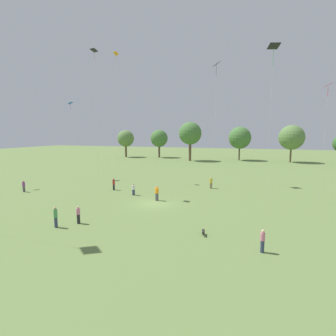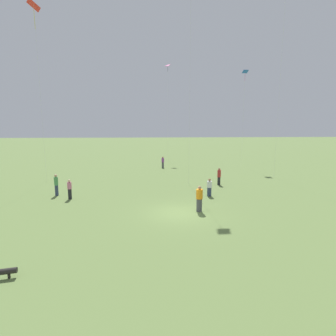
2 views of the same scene
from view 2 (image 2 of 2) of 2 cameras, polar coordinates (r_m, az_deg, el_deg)
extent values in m
plane|color=olive|center=(18.96, 2.40, -9.72)|extent=(240.00, 240.00, 0.00)
cylinder|color=#333D5B|center=(23.45, 8.97, -5.12)|extent=(0.47, 0.47, 0.78)
cylinder|color=white|center=(23.30, 9.01, -3.53)|extent=(0.55, 0.55, 0.55)
sphere|color=#A87A56|center=(23.21, 9.04, -2.57)|extent=(0.24, 0.24, 0.24)
cylinder|color=#232328|center=(23.70, -20.58, -5.32)|extent=(0.32, 0.32, 0.89)
cylinder|color=pink|center=(23.54, -20.68, -3.61)|extent=(0.38, 0.38, 0.57)
sphere|color=beige|center=(23.46, -20.73, -2.64)|extent=(0.24, 0.24, 0.24)
cylinder|color=#4C4C51|center=(38.60, -1.14, 0.66)|extent=(0.44, 0.44, 0.81)
cylinder|color=purple|center=(38.50, -1.14, 1.71)|extent=(0.52, 0.52, 0.62)
sphere|color=#A87A56|center=(38.45, -1.14, 2.35)|extent=(0.24, 0.24, 0.24)
cylinder|color=#232328|center=(27.94, 11.02, -2.79)|extent=(0.31, 0.31, 0.84)
cylinder|color=#B72D2D|center=(27.79, 11.07, -1.21)|extent=(0.37, 0.37, 0.72)
sphere|color=#A87A56|center=(27.71, 11.10, -0.23)|extent=(0.24, 0.24, 0.24)
cylinder|color=#333D5B|center=(25.34, -23.07, -4.49)|extent=(0.37, 0.37, 0.94)
cylinder|color=#4C9956|center=(25.16, -23.19, -2.64)|extent=(0.43, 0.43, 0.73)
sphere|color=tan|center=(25.08, -23.26, -1.55)|extent=(0.24, 0.24, 0.24)
cylinder|color=#4C4C51|center=(19.24, 6.81, -8.02)|extent=(0.57, 0.57, 0.95)
cylinder|color=orange|center=(19.01, 6.86, -5.64)|extent=(0.67, 0.67, 0.70)
sphere|color=#A87A56|center=(18.90, 6.89, -4.27)|extent=(0.24, 0.24, 0.24)
cylinder|color=silver|center=(33.57, 23.20, 16.75)|extent=(0.01, 0.01, 21.94)
cylinder|color=silver|center=(27.42, 4.75, 16.38)|extent=(0.01, 0.01, 19.16)
cube|color=blue|center=(42.14, 16.47, 19.49)|extent=(0.72, 0.79, 0.36)
cylinder|color=#E54C99|center=(42.00, 16.42, 18.45)|extent=(0.04, 0.04, 1.09)
cylinder|color=silver|center=(41.42, 16.03, 9.99)|extent=(0.01, 0.01, 13.93)
cube|color=#E54C99|center=(49.61, -0.05, 21.44)|extent=(1.05, 1.05, 0.41)
cylinder|color=black|center=(49.48, -0.05, 20.72)|extent=(0.04, 0.04, 0.80)
cylinder|color=silver|center=(48.54, -0.05, 11.79)|extent=(0.01, 0.01, 16.65)
cube|color=red|center=(33.73, -27.23, 29.00)|extent=(1.65, 1.59, 0.74)
cylinder|color=yellow|center=(33.29, -27.05, 26.88)|extent=(0.04, 0.04, 1.88)
cylinder|color=silver|center=(31.68, -26.00, 13.55)|extent=(0.01, 0.01, 18.09)
cylinder|color=black|center=(13.15, -31.39, -18.60)|extent=(0.36, 0.65, 0.24)
cylinder|color=black|center=(13.25, -31.31, -19.43)|extent=(0.11, 0.11, 0.19)
camera|label=1|loc=(27.48, -81.61, 6.33)|focal=28.00mm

